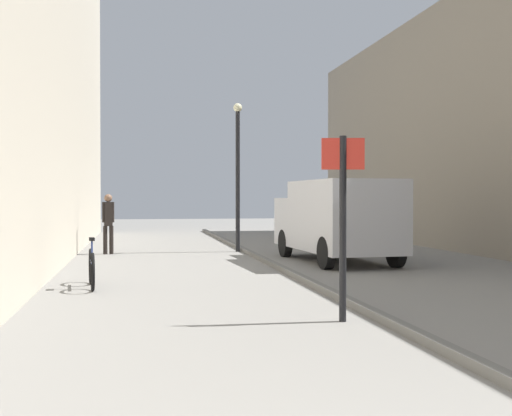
{
  "coord_description": "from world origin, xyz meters",
  "views": [
    {
      "loc": [
        -1.78,
        -1.63,
        1.74
      ],
      "look_at": [
        0.68,
        11.96,
        1.52
      ],
      "focal_mm": 46.01,
      "sensor_mm": 36.0,
      "label": 1
    }
  ],
  "objects_px": {
    "street_sign_post": "(343,211)",
    "bicycle_leaning": "(92,268)",
    "lamp_post": "(238,167)",
    "delivery_van": "(337,218)",
    "pedestrian_main_foreground": "(108,220)"
  },
  "relations": [
    {
      "from": "pedestrian_main_foreground",
      "to": "street_sign_post",
      "type": "distance_m",
      "value": 12.38
    },
    {
      "from": "delivery_van",
      "to": "pedestrian_main_foreground",
      "type": "bearing_deg",
      "value": 146.17
    },
    {
      "from": "pedestrian_main_foreground",
      "to": "bicycle_leaning",
      "type": "bearing_deg",
      "value": -99.57
    },
    {
      "from": "lamp_post",
      "to": "delivery_van",
      "type": "bearing_deg",
      "value": -60.71
    },
    {
      "from": "bicycle_leaning",
      "to": "delivery_van",
      "type": "bearing_deg",
      "value": 27.27
    },
    {
      "from": "delivery_van",
      "to": "lamp_post",
      "type": "bearing_deg",
      "value": 115.63
    },
    {
      "from": "delivery_van",
      "to": "lamp_post",
      "type": "height_order",
      "value": "lamp_post"
    },
    {
      "from": "delivery_van",
      "to": "street_sign_post",
      "type": "relative_size",
      "value": 1.98
    },
    {
      "from": "lamp_post",
      "to": "bicycle_leaning",
      "type": "xyz_separation_m",
      "value": [
        -4.04,
        -7.81,
        -2.34
      ]
    },
    {
      "from": "street_sign_post",
      "to": "bicycle_leaning",
      "type": "xyz_separation_m",
      "value": [
        -3.7,
        4.18,
        -1.16
      ]
    },
    {
      "from": "delivery_van",
      "to": "bicycle_leaning",
      "type": "distance_m",
      "value": 7.41
    },
    {
      "from": "street_sign_post",
      "to": "bicycle_leaning",
      "type": "relative_size",
      "value": 1.47
    },
    {
      "from": "delivery_van",
      "to": "street_sign_post",
      "type": "xyz_separation_m",
      "value": [
        -2.47,
        -8.2,
        0.36
      ]
    },
    {
      "from": "pedestrian_main_foreground",
      "to": "bicycle_leaning",
      "type": "distance_m",
      "value": 7.65
    },
    {
      "from": "delivery_van",
      "to": "lamp_post",
      "type": "xyz_separation_m",
      "value": [
        -2.13,
        3.79,
        1.53
      ]
    }
  ]
}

